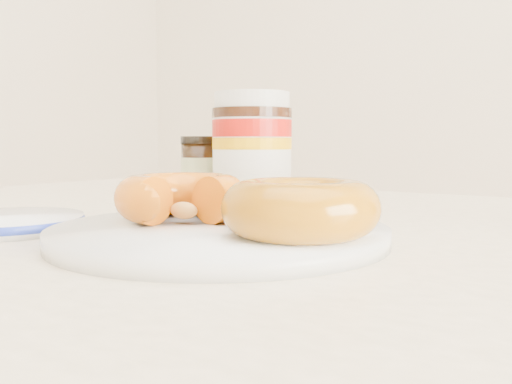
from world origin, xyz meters
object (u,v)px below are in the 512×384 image
Objects in this scene: dining_table at (309,339)px; plate at (219,233)px; dark_jar at (201,169)px; blue_rim_saucer at (7,222)px; donut_bitten at (181,197)px; nutella_jar at (252,145)px; donut_whole at (300,208)px.

dining_table is 0.12m from plate.
dark_jar is 0.30m from blue_rim_saucer.
blue_rim_saucer is at bearing -150.32° from donut_bitten.
blue_rim_saucer is at bearing -85.24° from dark_jar.
plate is at bearing -60.97° from nutella_jar.
nutella_jar is 1.04× the size of blue_rim_saucer.
dark_jar reaches higher than blue_rim_saucer.
blue_rim_saucer is (-0.24, -0.11, 0.09)m from dining_table.
dining_table is 0.28m from blue_rim_saucer.
donut_bitten is at bearing -152.22° from dining_table.
plate is 1.89× the size of nutella_jar.
nutella_jar is (-0.17, 0.17, 0.16)m from dining_table.
dark_jar is (-0.09, 0.01, -0.03)m from nutella_jar.
nutella_jar reaches higher than donut_whole.
nutella_jar is (-0.08, 0.22, 0.04)m from donut_bitten.
plate is 1.96× the size of blue_rim_saucer.
donut_bitten is at bearing -69.57° from nutella_jar.
plate is 0.32m from dark_jar.
plate is 3.06× the size of dark_jar.
donut_bitten is 0.12m from donut_whole.
dining_table is 0.13m from donut_whole.
blue_rim_saucer is (-0.06, -0.29, -0.07)m from nutella_jar.
dining_table is 10.30× the size of nutella_jar.
nutella_jar is at bearing 130.58° from donut_whole.
dark_jar is (-0.26, 0.18, 0.12)m from dining_table.
dining_table is at bearing -34.58° from dark_jar.
blue_rim_saucer is (-0.14, -0.06, -0.02)m from donut_bitten.
dark_jar is (-0.17, 0.23, 0.01)m from donut_bitten.
donut_bitten reaches higher than blue_rim_saucer.
plate is 0.20m from blue_rim_saucer.
dark_jar reaches higher than dining_table.
plate is at bearing -47.90° from dark_jar.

